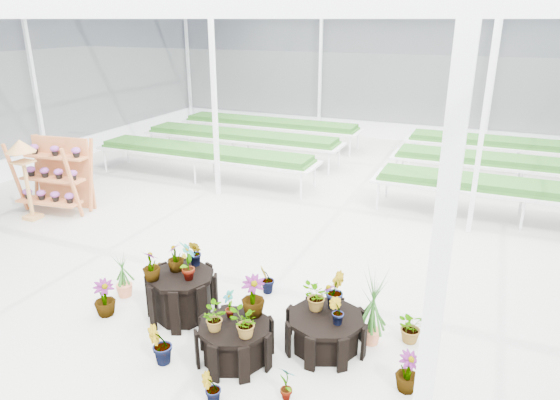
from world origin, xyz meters
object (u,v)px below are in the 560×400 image
at_px(bird_table, 26,180).
at_px(plinth_mid, 235,342).
at_px(plinth_tall, 182,295).
at_px(plinth_low, 325,332).
at_px(shelf_rack, 54,176).

bearing_deg(bird_table, plinth_mid, -45.54).
relative_size(plinth_mid, bird_table, 0.54).
relative_size(plinth_tall, plinth_low, 0.94).
relative_size(plinth_mid, shelf_rack, 0.59).
height_order(plinth_tall, plinth_mid, plinth_tall).
bearing_deg(shelf_rack, bird_table, -112.69).
bearing_deg(plinth_tall, plinth_low, 2.60).
bearing_deg(plinth_mid, shelf_rack, 153.53).
bearing_deg(plinth_low, shelf_rack, 161.55).
xyz_separation_m(plinth_mid, bird_table, (-6.45, 2.55, 0.64)).
bearing_deg(bird_table, shelf_rack, 50.60).
bearing_deg(bird_table, plinth_tall, -44.34).
bearing_deg(plinth_mid, bird_table, 158.48).
distance_m(plinth_tall, plinth_low, 2.20).
height_order(plinth_tall, shelf_rack, shelf_rack).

